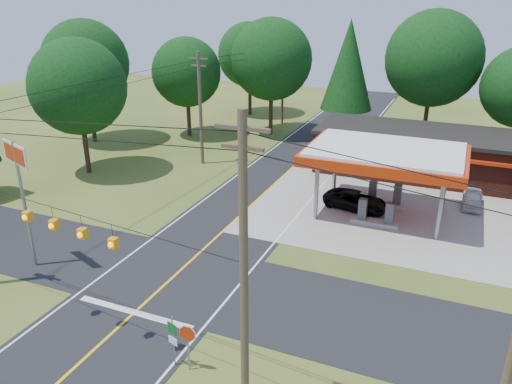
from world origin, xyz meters
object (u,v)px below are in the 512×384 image
at_px(suv_car, 356,201).
at_px(big_stop_sign, 19,174).
at_px(octagonal_stop_sign, 187,337).
at_px(sedan_car, 473,199).
at_px(gas_canopy, 385,157).

bearing_deg(suv_car, big_stop_sign, 147.23).
distance_m(big_stop_sign, octagonal_stop_sign, 13.70).
distance_m(sedan_car, big_stop_sign, 30.25).
distance_m(sedan_car, octagonal_stop_sign, 25.32).
relative_size(gas_canopy, big_stop_sign, 1.43).
distance_m(suv_car, sedan_car, 8.66).
distance_m(gas_canopy, big_stop_sign, 22.72).
distance_m(suv_car, octagonal_stop_sign, 19.42).
relative_size(suv_car, octagonal_stop_sign, 2.08).
bearing_deg(gas_canopy, octagonal_stop_sign, -103.31).
relative_size(big_stop_sign, octagonal_stop_sign, 3.32).
bearing_deg(big_stop_sign, gas_canopy, 41.44).
distance_m(suv_car, big_stop_sign, 22.07).
height_order(gas_canopy, octagonal_stop_sign, gas_canopy).
bearing_deg(suv_car, sedan_car, -51.63).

